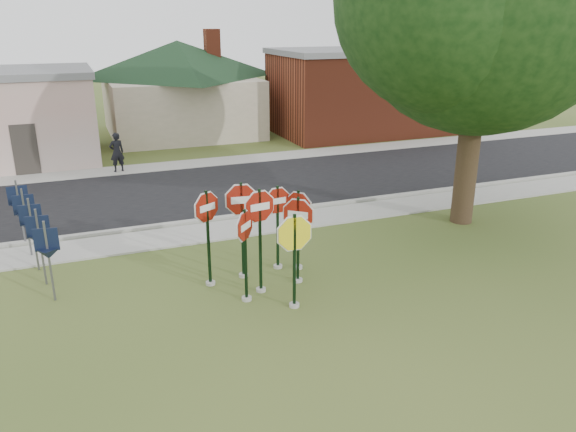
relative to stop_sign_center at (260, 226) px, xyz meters
name	(u,v)px	position (x,y,z in m)	size (l,w,h in m)	color
ground	(289,310)	(0.29, -1.14, -1.71)	(120.00, 120.00, 0.00)	#3B511E
sidewalk_near	(225,230)	(0.29, 4.36, -1.68)	(60.00, 1.60, 0.06)	gray
road	(194,192)	(0.29, 8.86, -1.69)	(60.00, 7.00, 0.04)	black
sidewalk_far	(173,166)	(0.29, 13.16, -1.68)	(60.00, 1.60, 0.06)	gray
curb	(217,219)	(0.29, 5.36, -1.64)	(60.00, 0.20, 0.14)	gray
stop_sign_center	(260,226)	(0.00, 0.00, 0.00)	(1.07, 0.24, 2.73)	#A09E95
stop_sign_yellow	(294,248)	(0.46, -1.03, -0.24)	(1.16, 0.24, 2.40)	#A09E95
stop_sign_left	(245,244)	(-0.47, -0.31, -0.28)	(0.71, 0.71, 2.37)	#A09E95
stop_sign_right	(298,228)	(1.05, 0.16, -0.26)	(0.86, 0.73, 2.36)	#A09E95
stop_sign_back_right	(278,217)	(0.87, 1.14, -0.27)	(0.98, 0.24, 2.39)	#A09E95
stop_sign_back_left	(242,216)	(-0.15, 0.95, -0.04)	(1.12, 0.24, 2.66)	#A09E95
stop_sign_far_right	(298,220)	(1.36, 0.90, -0.32)	(0.65, 0.86, 2.29)	#A09E95
stop_sign_far_left	(208,225)	(-1.07, 0.81, -0.12)	(0.92, 0.52, 2.58)	#A09E95
route_sign_row	(32,227)	(-5.11, 3.36, -0.49)	(1.43, 4.63, 2.00)	#59595E
building_house	(179,69)	(2.29, 20.86, 1.93)	(11.60, 11.60, 6.20)	beige
building_brick	(364,91)	(12.29, 17.35, 0.69)	(10.20, 6.20, 4.75)	maroon
bg_tree_right	(436,30)	(22.29, 24.86, 3.87)	(5.60, 5.60, 8.40)	black
pedestrian	(117,152)	(-2.10, 12.95, -0.80)	(0.62, 0.41, 1.70)	black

